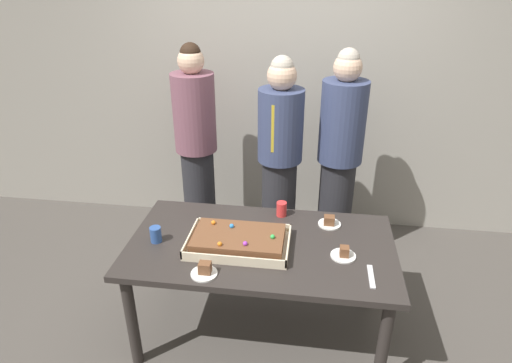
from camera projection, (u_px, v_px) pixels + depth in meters
The scene contains 13 objects.
ground_plane at pixel (261, 330), 3.02m from camera, with size 12.00×12.00×0.00m, color #4C4742.
interior_back_panel at pixel (285, 64), 3.77m from camera, with size 8.00×0.12×3.00m, color #9E998E.
party_table at pixel (261, 255), 2.74m from camera, with size 1.64×0.89×0.72m.
sheet_cake at pixel (239, 241), 2.66m from camera, with size 0.62×0.39×0.11m.
plated_slice_near_left at pixel (344, 254), 2.57m from camera, with size 0.15×0.15×0.07m.
plated_slice_near_right at pixel (329, 222), 2.88m from camera, with size 0.15×0.15×0.07m.
plated_slice_far_left at pixel (205, 271), 2.42m from camera, with size 0.15×0.15×0.08m.
drink_cup_nearest at pixel (282, 209), 2.98m from camera, with size 0.07×0.07×0.10m, color red.
drink_cup_middle at pixel (156, 234), 2.70m from camera, with size 0.07×0.07×0.10m, color #2D5199.
cake_server_utensil at pixel (371, 276), 2.41m from camera, with size 0.03×0.20×0.01m, color silver.
person_serving_front at pixel (339, 158), 3.42m from camera, with size 0.35×0.35×1.75m.
person_green_shirt_behind at pixel (196, 147), 3.62m from camera, with size 0.34×0.34×1.75m.
person_striped_tie_right at pixel (280, 163), 3.39m from camera, with size 0.34×0.34×1.71m.
Camera 1 is at (0.28, -2.23, 2.27)m, focal length 30.63 mm.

